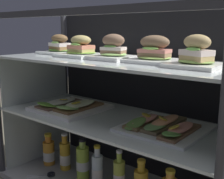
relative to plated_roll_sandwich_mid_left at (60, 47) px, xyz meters
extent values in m
cylinder|color=#333338|center=(1.05, -0.31, -0.28)|extent=(0.04, 0.04, 0.92)
cylinder|color=#333338|center=(-0.18, 0.19, -0.28)|extent=(0.04, 0.04, 0.92)
cube|color=#333338|center=(0.44, -0.31, 0.17)|extent=(1.23, 0.03, 0.03)
cube|color=black|center=(0.44, 0.21, -0.26)|extent=(1.20, 0.01, 0.89)
cube|color=silver|center=(-0.16, -0.06, -0.52)|extent=(0.01, 0.47, 0.36)
cube|color=silver|center=(0.44, -0.06, -0.34)|extent=(1.22, 0.49, 0.01)
cube|color=silver|center=(-0.16, -0.06, -0.19)|extent=(0.01, 0.47, 0.28)
cube|color=silver|center=(0.44, -0.06, -0.05)|extent=(1.22, 0.49, 0.01)
cube|color=white|center=(0.00, 0.00, -0.03)|extent=(0.20, 0.20, 0.02)
ellipsoid|color=#64A33B|center=(0.00, 0.00, -0.02)|extent=(0.14, 0.12, 0.01)
cube|color=olive|center=(0.00, 0.00, -0.01)|extent=(0.14, 0.10, 0.02)
cube|color=silver|center=(0.00, 0.00, 0.01)|extent=(0.14, 0.10, 0.02)
ellipsoid|color=#8ABD59|center=(0.00, -0.03, 0.03)|extent=(0.08, 0.04, 0.02)
ellipsoid|color=brown|center=(0.00, 0.00, 0.05)|extent=(0.15, 0.10, 0.05)
cube|color=white|center=(0.22, -0.05, -0.03)|extent=(0.21, 0.21, 0.02)
ellipsoid|color=#7DAC41|center=(0.22, -0.05, -0.02)|extent=(0.16, 0.14, 0.01)
cube|color=tan|center=(0.22, -0.05, -0.01)|extent=(0.12, 0.10, 0.02)
cube|color=#DE8466|center=(0.22, -0.05, 0.01)|extent=(0.13, 0.10, 0.02)
ellipsoid|color=#8ED359|center=(0.22, -0.09, 0.02)|extent=(0.07, 0.04, 0.02)
ellipsoid|color=tan|center=(0.22, -0.05, 0.04)|extent=(0.13, 0.10, 0.05)
cube|color=white|center=(0.44, -0.05, -0.03)|extent=(0.19, 0.19, 0.02)
ellipsoid|color=#A1D56F|center=(0.44, -0.05, -0.02)|extent=(0.13, 0.11, 0.02)
cube|color=#906B50|center=(0.44, -0.05, -0.01)|extent=(0.12, 0.09, 0.02)
cube|color=silver|center=(0.44, -0.05, 0.01)|extent=(0.12, 0.10, 0.01)
ellipsoid|color=#598F3D|center=(0.44, -0.08, 0.02)|extent=(0.07, 0.04, 0.01)
ellipsoid|color=brown|center=(0.44, -0.05, 0.05)|extent=(0.12, 0.10, 0.06)
cube|color=white|center=(0.65, -0.04, -0.03)|extent=(0.21, 0.21, 0.01)
ellipsoid|color=#97C05B|center=(0.65, -0.04, -0.02)|extent=(0.15, 0.13, 0.01)
cube|color=#8C6C4C|center=(0.65, -0.04, -0.01)|extent=(0.13, 0.09, 0.02)
cube|color=tan|center=(0.65, -0.04, 0.01)|extent=(0.14, 0.09, 0.02)
ellipsoid|color=#7EC04F|center=(0.65, -0.07, 0.02)|extent=(0.08, 0.04, 0.02)
ellipsoid|color=brown|center=(0.65, -0.04, 0.04)|extent=(0.14, 0.09, 0.06)
cube|color=white|center=(0.86, -0.09, -0.03)|extent=(0.19, 0.19, 0.02)
ellipsoid|color=#8BB253|center=(0.86, -0.09, -0.02)|extent=(0.14, 0.12, 0.01)
cube|color=tan|center=(0.86, -0.09, -0.01)|extent=(0.13, 0.10, 0.02)
cube|color=beige|center=(0.86, -0.09, 0.01)|extent=(0.13, 0.11, 0.02)
ellipsoid|color=#6DB74A|center=(0.86, -0.12, 0.03)|extent=(0.07, 0.05, 0.01)
ellipsoid|color=tan|center=(0.86, -0.09, 0.05)|extent=(0.13, 0.11, 0.06)
cube|color=white|center=(0.15, -0.07, -0.32)|extent=(0.34, 0.34, 0.02)
cube|color=brown|center=(0.09, -0.09, -0.31)|extent=(0.12, 0.26, 0.01)
ellipsoid|color=#72B63C|center=(0.09, -0.17, -0.30)|extent=(0.14, 0.15, 0.05)
ellipsoid|color=silver|center=(0.09, -0.09, -0.29)|extent=(0.10, 0.21, 0.02)
cylinder|color=yellow|center=(0.10, -0.07, -0.28)|extent=(0.06, 0.06, 0.01)
cube|color=brown|center=(0.22, -0.07, -0.31)|extent=(0.12, 0.26, 0.01)
ellipsoid|color=#9AD170|center=(0.22, -0.15, -0.29)|extent=(0.11, 0.13, 0.04)
ellipsoid|color=#E7F1C3|center=(0.22, -0.07, -0.29)|extent=(0.10, 0.21, 0.02)
cylinder|color=yellow|center=(0.22, -0.10, -0.28)|extent=(0.06, 0.06, 0.02)
cube|color=white|center=(0.72, -0.03, -0.32)|extent=(0.34, 0.34, 0.01)
cube|color=brown|center=(0.62, -0.06, -0.31)|extent=(0.08, 0.23, 0.01)
ellipsoid|color=#5F8E3E|center=(0.62, -0.13, -0.30)|extent=(0.09, 0.12, 0.05)
ellipsoid|color=#E49589|center=(0.62, -0.06, -0.30)|extent=(0.07, 0.18, 0.02)
cylinder|color=yellow|center=(0.62, -0.03, -0.29)|extent=(0.06, 0.06, 0.02)
cube|color=brown|center=(0.71, -0.03, -0.31)|extent=(0.08, 0.27, 0.01)
ellipsoid|color=#7DAE64|center=(0.71, -0.11, -0.30)|extent=(0.07, 0.14, 0.02)
ellipsoid|color=#F4A578|center=(0.71, -0.03, -0.29)|extent=(0.07, 0.22, 0.02)
cylinder|color=yellow|center=(0.71, -0.04, -0.28)|extent=(0.06, 0.05, 0.02)
cube|color=brown|center=(0.80, -0.07, -0.31)|extent=(0.08, 0.25, 0.01)
ellipsoid|color=#62A449|center=(0.80, -0.14, -0.30)|extent=(0.10, 0.14, 0.04)
ellipsoid|color=#F19989|center=(0.80, -0.07, -0.30)|extent=(0.07, 0.20, 0.02)
cylinder|color=yellow|center=(0.79, -0.10, -0.28)|extent=(0.05, 0.05, 0.02)
cylinder|color=orange|center=(-0.04, -0.08, -0.63)|extent=(0.07, 0.07, 0.14)
cylinder|color=silver|center=(-0.04, -0.08, -0.65)|extent=(0.07, 0.07, 0.06)
cylinder|color=orange|center=(-0.04, -0.08, -0.55)|extent=(0.04, 0.04, 0.04)
cylinder|color=gold|center=(-0.04, -0.08, -0.52)|extent=(0.04, 0.04, 0.02)
cylinder|color=gold|center=(0.09, -0.06, -0.62)|extent=(0.06, 0.06, 0.16)
cylinder|color=#F0E3CC|center=(0.09, -0.06, -0.64)|extent=(0.06, 0.06, 0.06)
cylinder|color=gold|center=(0.09, -0.06, -0.52)|extent=(0.03, 0.03, 0.05)
cylinder|color=white|center=(0.09, -0.06, -0.49)|extent=(0.04, 0.04, 0.01)
cylinder|color=#ADCF42|center=(0.24, -0.07, -0.62)|extent=(0.07, 0.07, 0.18)
cylinder|color=silver|center=(0.24, -0.07, -0.63)|extent=(0.07, 0.07, 0.05)
cylinder|color=#ADD155|center=(0.24, -0.07, -0.51)|extent=(0.03, 0.03, 0.04)
cylinder|color=black|center=(0.24, -0.07, -0.48)|extent=(0.04, 0.04, 0.01)
cylinder|color=white|center=(0.37, -0.09, -0.62)|extent=(0.06, 0.06, 0.17)
cylinder|color=white|center=(0.37, -0.09, -0.63)|extent=(0.06, 0.06, 0.06)
cylinder|color=white|center=(0.37, -0.09, -0.51)|extent=(0.03, 0.03, 0.04)
cylinder|color=gold|center=(0.37, -0.09, -0.48)|extent=(0.03, 0.03, 0.01)
cylinder|color=#BFCB4B|center=(0.50, -0.09, -0.62)|extent=(0.06, 0.06, 0.18)
cylinder|color=#B4CE4A|center=(0.50, -0.09, -0.50)|extent=(0.03, 0.03, 0.05)
cylinder|color=white|center=(0.50, -0.09, -0.47)|extent=(0.03, 0.03, 0.01)
cylinder|color=gold|center=(0.63, -0.09, -0.51)|extent=(0.03, 0.03, 0.04)
cylinder|color=gold|center=(0.63, -0.09, -0.48)|extent=(0.04, 0.04, 0.01)
cylinder|color=gold|center=(0.79, -0.10, -0.50)|extent=(0.04, 0.04, 0.03)
cylinder|color=gold|center=(0.79, -0.10, -0.48)|extent=(0.04, 0.04, 0.01)
cube|color=silver|center=(0.04, -0.23, -0.70)|extent=(0.06, 0.10, 0.00)
torus|color=black|center=(0.08, -0.16, -0.70)|extent=(0.06, 0.06, 0.01)
cube|color=silver|center=(0.03, -0.23, -0.70)|extent=(0.09, 0.07, 0.00)
torus|color=black|center=(0.09, -0.17, -0.70)|extent=(0.06, 0.06, 0.01)
cylinder|color=silver|center=(0.06, -0.20, -0.70)|extent=(0.01, 0.01, 0.01)
camera|label=1|loc=(1.30, -1.12, 0.10)|focal=46.92mm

